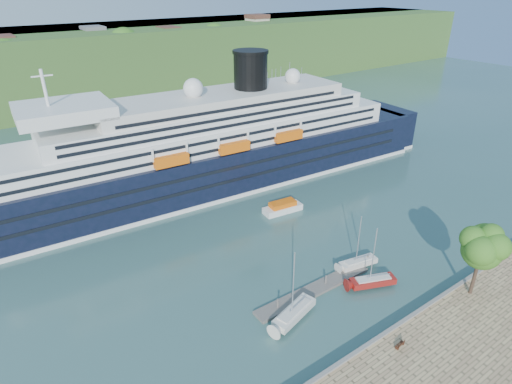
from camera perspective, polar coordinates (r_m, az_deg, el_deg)
name	(u,v)px	position (r m, az deg, el deg)	size (l,w,h in m)	color
ground	(387,336)	(58.36, 17.07, -17.91)	(400.00, 400.00, 0.00)	#2E534E
far_hillside	(66,66)	(173.73, -23.97, 15.14)	(400.00, 50.00, 24.00)	#2B5722
quay_coping	(390,330)	(57.50, 17.39, -17.19)	(220.00, 0.50, 0.30)	slate
cruise_ship	(196,126)	(86.70, -8.04, 8.71)	(121.48, 17.69, 27.28)	black
park_bench	(400,344)	(55.76, 18.64, -18.64)	(1.42, 0.58, 0.91)	#401F12
promenade_tree	(480,258)	(64.28, 27.66, -7.84)	(6.93, 6.93, 11.48)	#275B18
floating_pontoon	(314,290)	(62.80, 7.76, -12.80)	(19.62, 2.40, 0.44)	slate
sailboat_white_near	(295,288)	(55.06, 5.29, -12.60)	(7.93, 2.20, 10.25)	silver
sailboat_red	(376,260)	(62.62, 15.71, -8.67)	(7.29, 2.03, 9.42)	maroon
sailboat_white_far	(361,243)	(66.22, 13.79, -6.68)	(6.75, 1.88, 8.72)	silver
tender_launch	(283,207)	(81.33, 3.58, -1.97)	(7.69, 2.63, 2.13)	#E25F0D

